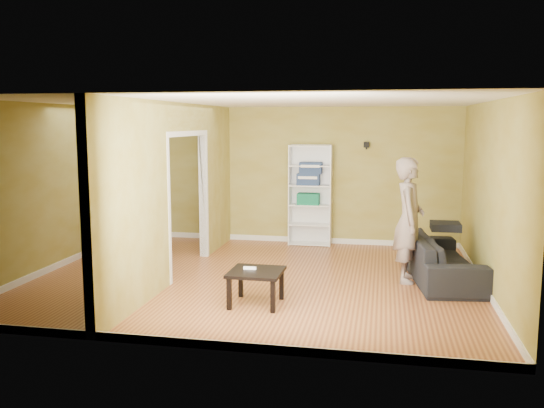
{
  "coord_description": "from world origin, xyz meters",
  "views": [
    {
      "loc": [
        1.83,
        -8.15,
        2.3
      ],
      "look_at": [
        0.2,
        0.2,
        1.1
      ],
      "focal_mm": 38.0,
      "sensor_mm": 36.0,
      "label": 1
    }
  ],
  "objects_px": {
    "bookshelf": "(311,195)",
    "dining_table": "(131,219)",
    "person": "(409,209)",
    "sofa": "(442,252)",
    "coffee_table": "(256,276)",
    "chair_left": "(92,222)",
    "chair_far": "(147,221)",
    "chair_near": "(122,234)"
  },
  "relations": [
    {
      "from": "chair_near",
      "to": "coffee_table",
      "type": "bearing_deg",
      "value": -45.09
    },
    {
      "from": "person",
      "to": "chair_far",
      "type": "relative_size",
      "value": 2.18
    },
    {
      "from": "coffee_table",
      "to": "person",
      "type": "bearing_deg",
      "value": 37.68
    },
    {
      "from": "dining_table",
      "to": "chair_far",
      "type": "xyz_separation_m",
      "value": [
        0.06,
        0.53,
        -0.13
      ]
    },
    {
      "from": "dining_table",
      "to": "chair_left",
      "type": "relative_size",
      "value": 1.06
    },
    {
      "from": "bookshelf",
      "to": "dining_table",
      "type": "xyz_separation_m",
      "value": [
        -3.01,
        -1.4,
        -0.33
      ]
    },
    {
      "from": "coffee_table",
      "to": "dining_table",
      "type": "distance_m",
      "value": 3.7
    },
    {
      "from": "person",
      "to": "coffee_table",
      "type": "relative_size",
      "value": 3.2
    },
    {
      "from": "person",
      "to": "chair_left",
      "type": "distance_m",
      "value": 5.63
    },
    {
      "from": "sofa",
      "to": "dining_table",
      "type": "xyz_separation_m",
      "value": [
        -5.23,
        0.73,
        0.2
      ]
    },
    {
      "from": "coffee_table",
      "to": "chair_left",
      "type": "relative_size",
      "value": 0.63
    },
    {
      "from": "coffee_table",
      "to": "chair_near",
      "type": "bearing_deg",
      "value": 146.22
    },
    {
      "from": "bookshelf",
      "to": "dining_table",
      "type": "height_order",
      "value": "bookshelf"
    },
    {
      "from": "bookshelf",
      "to": "chair_near",
      "type": "distance_m",
      "value": 3.56
    },
    {
      "from": "chair_left",
      "to": "chair_far",
      "type": "distance_m",
      "value": 0.97
    },
    {
      "from": "chair_left",
      "to": "chair_far",
      "type": "relative_size",
      "value": 1.08
    },
    {
      "from": "bookshelf",
      "to": "chair_left",
      "type": "height_order",
      "value": "bookshelf"
    },
    {
      "from": "dining_table",
      "to": "chair_left",
      "type": "distance_m",
      "value": 0.79
    },
    {
      "from": "sofa",
      "to": "chair_far",
      "type": "xyz_separation_m",
      "value": [
        -5.17,
        1.26,
        0.07
      ]
    },
    {
      "from": "sofa",
      "to": "chair_far",
      "type": "distance_m",
      "value": 5.33
    },
    {
      "from": "person",
      "to": "sofa",
      "type": "bearing_deg",
      "value": -66.61
    },
    {
      "from": "sofa",
      "to": "person",
      "type": "relative_size",
      "value": 1.03
    },
    {
      "from": "coffee_table",
      "to": "chair_left",
      "type": "distance_m",
      "value": 4.35
    },
    {
      "from": "sofa",
      "to": "coffee_table",
      "type": "distance_m",
      "value": 2.96
    },
    {
      "from": "person",
      "to": "chair_far",
      "type": "height_order",
      "value": "person"
    },
    {
      "from": "dining_table",
      "to": "chair_near",
      "type": "xyz_separation_m",
      "value": [
        0.12,
        -0.62,
        -0.15
      ]
    },
    {
      "from": "sofa",
      "to": "dining_table",
      "type": "height_order",
      "value": "sofa"
    },
    {
      "from": "person",
      "to": "bookshelf",
      "type": "bearing_deg",
      "value": 39.58
    },
    {
      "from": "bookshelf",
      "to": "chair_far",
      "type": "relative_size",
      "value": 1.94
    },
    {
      "from": "chair_far",
      "to": "chair_left",
      "type": "bearing_deg",
      "value": 47.24
    },
    {
      "from": "sofa",
      "to": "chair_left",
      "type": "distance_m",
      "value": 6.06
    },
    {
      "from": "bookshelf",
      "to": "chair_left",
      "type": "distance_m",
      "value": 4.04
    },
    {
      "from": "person",
      "to": "bookshelf",
      "type": "distance_m",
      "value": 2.89
    },
    {
      "from": "coffee_table",
      "to": "chair_near",
      "type": "xyz_separation_m",
      "value": [
        -2.68,
        1.8,
        0.1
      ]
    },
    {
      "from": "chair_left",
      "to": "chair_far",
      "type": "bearing_deg",
      "value": 135.34
    },
    {
      "from": "bookshelf",
      "to": "chair_left",
      "type": "bearing_deg",
      "value": -160.46
    },
    {
      "from": "dining_table",
      "to": "chair_near",
      "type": "height_order",
      "value": "chair_near"
    },
    {
      "from": "bookshelf",
      "to": "dining_table",
      "type": "bearing_deg",
      "value": -155.06
    },
    {
      "from": "dining_table",
      "to": "chair_left",
      "type": "height_order",
      "value": "chair_left"
    },
    {
      "from": "bookshelf",
      "to": "dining_table",
      "type": "distance_m",
      "value": 3.34
    },
    {
      "from": "chair_near",
      "to": "sofa",
      "type": "bearing_deg",
      "value": -12.6
    },
    {
      "from": "dining_table",
      "to": "chair_far",
      "type": "relative_size",
      "value": 1.14
    }
  ]
}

